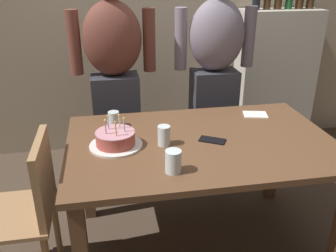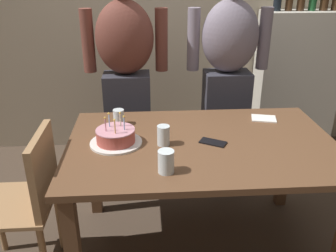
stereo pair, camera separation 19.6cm
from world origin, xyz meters
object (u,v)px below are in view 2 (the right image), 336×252
(person_woman_cardigan, at_px, (227,78))
(cell_phone, at_px, (213,142))
(birthday_cake, at_px, (116,137))
(water_glass_far, at_px, (166,162))
(dining_chair, at_px, (29,195))
(person_man_bearded, at_px, (127,80))
(napkin_stack, at_px, (264,118))
(water_glass_near, at_px, (163,135))
(water_glass_side, at_px, (119,117))

(person_woman_cardigan, bearing_deg, cell_phone, 72.65)
(birthday_cake, distance_m, water_glass_far, 0.41)
(cell_phone, xyz_separation_m, dining_chair, (-1.00, -0.11, -0.23))
(birthday_cake, relative_size, water_glass_far, 2.55)
(person_man_bearded, height_order, person_woman_cardigan, same)
(birthday_cake, xyz_separation_m, water_glass_far, (0.26, -0.32, 0.02))
(napkin_stack, relative_size, dining_chair, 0.17)
(water_glass_near, distance_m, person_woman_cardigan, 0.96)
(birthday_cake, bearing_deg, person_woman_cardigan, 44.56)
(cell_phone, relative_size, person_woman_cardigan, 0.09)
(birthday_cake, relative_size, napkin_stack, 1.89)
(water_glass_near, height_order, napkin_stack, water_glass_near)
(birthday_cake, relative_size, cell_phone, 1.99)
(birthday_cake, bearing_deg, napkin_stack, 17.32)
(water_glass_far, bearing_deg, person_woman_cardigan, 64.10)
(napkin_stack, relative_size, person_woman_cardigan, 0.09)
(water_glass_near, relative_size, dining_chair, 0.13)
(person_woman_cardigan, relative_size, dining_chair, 1.90)
(person_man_bearded, bearing_deg, birthday_cake, 87.36)
(birthday_cake, height_order, water_glass_far, birthday_cake)
(birthday_cake, xyz_separation_m, dining_chair, (-0.47, -0.14, -0.26))
(napkin_stack, height_order, person_man_bearded, person_man_bearded)
(water_glass_near, distance_m, dining_chair, 0.79)
(birthday_cake, bearing_deg, water_glass_near, -6.23)
(napkin_stack, bearing_deg, water_glass_far, -137.78)
(water_glass_side, distance_m, person_man_bearded, 0.52)
(water_glass_far, bearing_deg, person_man_bearded, 101.42)
(birthday_cake, distance_m, dining_chair, 0.56)
(napkin_stack, xyz_separation_m, person_woman_cardigan, (-0.14, 0.49, 0.13))
(birthday_cake, bearing_deg, water_glass_far, -51.10)
(water_glass_near, distance_m, napkin_stack, 0.74)
(water_glass_side, relative_size, person_man_bearded, 0.06)
(water_glass_near, bearing_deg, dining_chair, -171.41)
(water_glass_near, relative_size, cell_phone, 0.77)
(cell_phone, bearing_deg, person_woman_cardigan, 102.95)
(water_glass_near, distance_m, water_glass_side, 0.39)
(water_glass_far, height_order, cell_phone, water_glass_far)
(water_glass_far, bearing_deg, dining_chair, 166.17)
(birthday_cake, distance_m, water_glass_side, 0.27)
(cell_phone, relative_size, napkin_stack, 0.95)
(water_glass_far, bearing_deg, napkin_stack, 42.22)
(water_glass_far, distance_m, napkin_stack, 0.90)
(cell_phone, relative_size, person_man_bearded, 0.09)
(cell_phone, distance_m, person_man_bearded, 0.95)
(napkin_stack, relative_size, person_man_bearded, 0.09)
(water_glass_side, height_order, person_woman_cardigan, person_woman_cardigan)
(water_glass_near, distance_m, cell_phone, 0.28)
(water_glass_side, bearing_deg, water_glass_far, -66.46)
(water_glass_far, height_order, water_glass_side, water_glass_far)
(cell_phone, distance_m, napkin_stack, 0.50)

